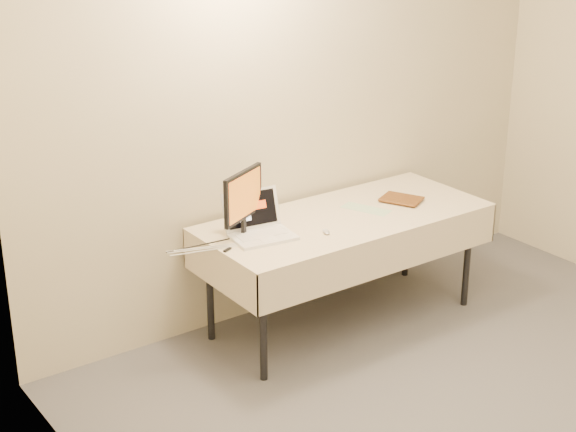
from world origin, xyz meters
TOP-DOWN VIEW (x-y plane):
  - back_wall at (0.00, 2.50)m, footprint 4.00×0.10m
  - table at (0.00, 2.05)m, footprint 1.86×0.81m
  - laptop at (-0.62, 2.10)m, footprint 0.40×0.37m
  - monitor at (-0.69, 2.14)m, footprint 0.36×0.20m
  - book at (0.38, 1.99)m, footprint 0.18×0.11m
  - alarm_clock at (-0.42, 2.31)m, footprint 0.14×0.09m
  - clicker at (-0.27, 1.89)m, footprint 0.07×0.09m
  - paper_form at (0.18, 2.06)m, footprint 0.23×0.34m
  - usb_dongle at (-0.89, 2.00)m, footprint 0.06×0.04m

SIDE VIEW (x-z plane):
  - table at x=0.00m, z-range 0.31..1.05m
  - paper_form at x=0.18m, z-range 0.74..0.74m
  - usb_dongle at x=-0.89m, z-range 0.74..0.75m
  - clicker at x=-0.27m, z-range 0.74..0.76m
  - alarm_clock at x=-0.42m, z-range 0.74..0.79m
  - laptop at x=-0.62m, z-range 0.68..0.92m
  - book at x=0.38m, z-range 0.74..0.99m
  - monitor at x=-0.69m, z-range 0.77..1.17m
  - back_wall at x=0.00m, z-range 0.00..2.70m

